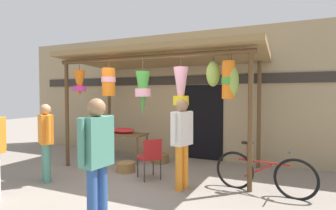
# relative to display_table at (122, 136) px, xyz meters

# --- Properties ---
(ground_plane) EXTENTS (30.00, 30.00, 0.00)m
(ground_plane) POSITION_rel_display_table_xyz_m (1.29, -1.24, -0.64)
(ground_plane) COLOR gray
(shop_facade) EXTENTS (10.85, 0.29, 3.45)m
(shop_facade) POSITION_rel_display_table_xyz_m (1.30, 1.09, 1.08)
(shop_facade) COLOR #9E8966
(shop_facade) RESTS_ON ground_plane
(market_stall_canopy) EXTENTS (4.79, 2.20, 2.76)m
(market_stall_canopy) POSITION_rel_display_table_xyz_m (1.33, -0.37, 1.76)
(market_stall_canopy) COLOR brown
(market_stall_canopy) RESTS_ON ground_plane
(display_table) EXTENTS (1.36, 0.62, 0.72)m
(display_table) POSITION_rel_display_table_xyz_m (0.00, 0.00, 0.00)
(display_table) COLOR brown
(display_table) RESTS_ON ground_plane
(flower_heap_on_table) EXTENTS (0.61, 0.43, 0.13)m
(flower_heap_on_table) POSITION_rel_display_table_xyz_m (0.06, 0.03, 0.15)
(flower_heap_on_table) COLOR red
(flower_heap_on_table) RESTS_ON display_table
(folding_chair) EXTENTS (0.56, 0.56, 0.84)m
(folding_chair) POSITION_rel_display_table_xyz_m (1.46, -1.15, -0.14)
(folding_chair) COLOR #AD1E1E
(folding_chair) RESTS_ON ground_plane
(wicker_basket_by_table) EXTENTS (0.42, 0.42, 0.22)m
(wicker_basket_by_table) POSITION_rel_display_table_xyz_m (0.69, -0.87, -0.54)
(wicker_basket_by_table) COLOR olive
(wicker_basket_by_table) RESTS_ON ground_plane
(wicker_basket_spare) EXTENTS (0.46, 0.46, 0.21)m
(wicker_basket_spare) POSITION_rel_display_table_xyz_m (1.04, 0.18, -0.54)
(wicker_basket_spare) COLOR brown
(wicker_basket_spare) RESTS_ON ground_plane
(parked_bicycle) EXTENTS (1.74, 0.44, 0.92)m
(parked_bicycle) POSITION_rel_display_table_xyz_m (3.63, -1.00, -0.30)
(parked_bicycle) COLOR black
(parked_bicycle) RESTS_ON ground_plane
(vendor_in_orange) EXTENTS (0.32, 0.57, 1.66)m
(vendor_in_orange) POSITION_rel_display_table_xyz_m (2.25, -1.41, 0.34)
(vendor_in_orange) COLOR orange
(vendor_in_orange) RESTS_ON ground_plane
(customer_foreground) EXTENTS (0.26, 0.59, 1.70)m
(customer_foreground) POSITION_rel_display_table_xyz_m (1.80, -3.25, 0.36)
(customer_foreground) COLOR #2D5193
(customer_foreground) RESTS_ON ground_plane
(shopper_by_bananas) EXTENTS (0.52, 0.39, 1.56)m
(shopper_by_bananas) POSITION_rel_display_table_xyz_m (-0.39, -2.09, 0.27)
(shopper_by_bananas) COLOR #4C8E7A
(shopper_by_bananas) RESTS_ON ground_plane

